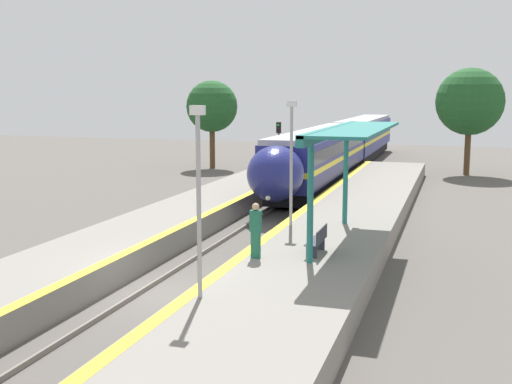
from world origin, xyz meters
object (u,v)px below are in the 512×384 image
(person_waiting, at_px, (256,229))
(lamppost_mid, at_px, (291,155))
(train, at_px, (343,145))
(railway_signal, at_px, (279,148))
(lamppost_near, at_px, (199,189))
(platform_bench, at_px, (318,240))

(person_waiting, relative_size, lamppost_mid, 0.36)
(train, bearing_deg, railway_signal, -105.36)
(train, xyz_separation_m, lamppost_near, (2.26, -34.18, 1.61))
(train, height_order, lamppost_mid, lamppost_mid)
(platform_bench, height_order, person_waiting, person_waiting)
(lamppost_mid, bearing_deg, train, 95.21)
(platform_bench, bearing_deg, lamppost_mid, 116.14)
(platform_bench, distance_m, lamppost_mid, 5.08)
(train, relative_size, lamppost_mid, 8.35)
(railway_signal, bearing_deg, person_waiting, -76.37)
(platform_bench, xyz_separation_m, person_waiting, (-1.81, -1.11, 0.47))
(platform_bench, xyz_separation_m, lamppost_near, (-1.97, -5.38, 2.39))
(person_waiting, bearing_deg, lamppost_mid, 91.82)
(railway_signal, bearing_deg, lamppost_near, -79.01)
(train, distance_m, railway_signal, 9.69)
(train, height_order, lamppost_near, lamppost_near)
(platform_bench, relative_size, lamppost_mid, 0.32)
(train, bearing_deg, lamppost_mid, -84.79)
(lamppost_mid, bearing_deg, lamppost_near, -90.00)
(lamppost_near, bearing_deg, lamppost_mid, 90.00)
(railway_signal, height_order, lamppost_mid, lamppost_mid)
(platform_bench, distance_m, railway_signal, 20.65)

